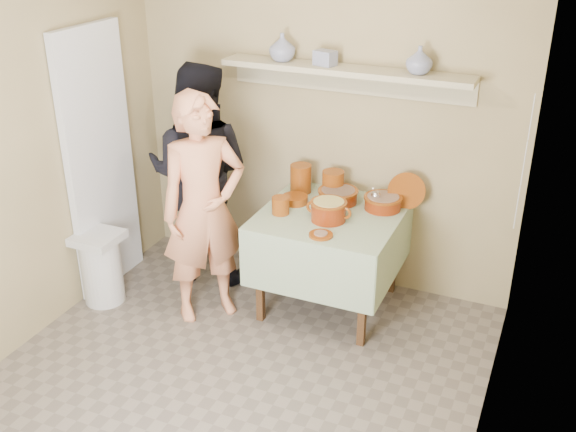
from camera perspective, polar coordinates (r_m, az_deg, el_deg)
The scene contains 22 objects.
ground at distance 4.29m, azimuth -6.06°, elevation -15.25°, with size 3.50×3.50×0.00m, color #685D52.
tile_panel at distance 5.20m, azimuth -15.62°, elevation 4.39°, with size 0.06×0.70×2.00m, color silver.
plate_stack_a at distance 5.07m, azimuth 1.09°, elevation 3.20°, with size 0.16×0.16×0.21m, color #6C2D0A.
plate_stack_b at distance 5.01m, azimuth 3.83°, elevation 2.74°, with size 0.16×0.16×0.20m, color #6C2D0A.
bowl_stack at distance 4.73m, azimuth -0.63°, elevation 0.90°, with size 0.12×0.12×0.12m, color #6C2D0A.
empty_bowl at distance 4.91m, azimuth 0.60°, elevation 1.42°, with size 0.19×0.19×0.06m, color #6C2D0A.
propped_lid at distance 4.89m, azimuth 10.00°, elevation 2.11°, with size 0.27×0.27×0.02m, color #6C2D0A.
vase_right at distance 4.63m, azimuth 11.07°, elevation 12.83°, with size 0.18×0.18×0.18m, color navy.
vase_left at distance 4.93m, azimuth -0.49°, elevation 14.10°, with size 0.19×0.19×0.20m, color navy.
ceramic_box at distance 4.81m, azimuth 3.16°, elevation 13.21°, with size 0.14×0.10×0.10m, color navy.
person_cook at distance 4.68m, azimuth -7.15°, elevation 0.55°, with size 0.61×0.40×1.66m, color tan.
person_helper at distance 5.23m, azimuth -7.51°, elevation 3.60°, with size 0.84×0.65×1.72m, color black.
room_shell at distance 3.47m, azimuth -7.26°, elevation 5.43°, with size 3.04×3.54×2.62m.
serving_table at distance 4.82m, azimuth 3.60°, elevation -1.04°, with size 0.97×0.97×0.76m.
cazuela_meat_a at distance 4.92m, azimuth 4.26°, elevation 1.81°, with size 0.30×0.30×0.10m.
cazuela_meat_b at distance 4.85m, azimuth 8.04°, elevation 1.23°, with size 0.28×0.28×0.10m.
ladle at distance 4.81m, azimuth 7.44°, elevation 1.74°, with size 0.08×0.26×0.19m.
cazuela_rice at distance 4.63m, azimuth 3.45°, elevation 0.59°, with size 0.33×0.25×0.14m.
front_plate at distance 4.44m, azimuth 2.80°, elevation -1.59°, with size 0.16×0.16×0.03m.
wall_shelf at distance 4.82m, azimuth 4.93°, elevation 11.98°, with size 1.80×0.25×0.21m.
trash_bin at distance 5.23m, azimuth -15.51°, elevation -4.20°, with size 0.32×0.32×0.56m.
electrical_cord at distance 4.54m, azimuth 19.35°, elevation 4.20°, with size 0.01×0.05×0.90m.
Camera 1 is at (1.69, -2.79, 2.78)m, focal length 42.00 mm.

